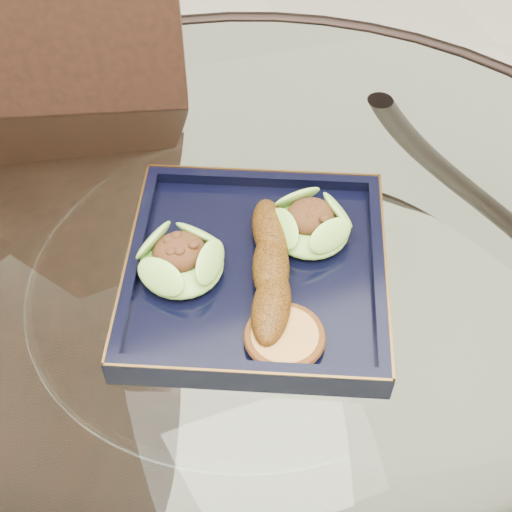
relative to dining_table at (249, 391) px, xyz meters
name	(u,v)px	position (x,y,z in m)	size (l,w,h in m)	color
dining_table	(249,391)	(0.00, 0.00, 0.00)	(1.13, 1.13, 0.77)	white
dining_chair	(64,280)	(-0.19, 0.29, -0.06)	(0.51, 0.51, 0.97)	#321810
navy_plate	(256,274)	(0.02, 0.04, 0.17)	(0.27, 0.27, 0.02)	black
lettuce_wrap_left	(181,262)	(-0.05, 0.06, 0.20)	(0.09, 0.09, 0.03)	#5B922A
lettuce_wrap_right	(310,226)	(0.09, 0.06, 0.20)	(0.09, 0.09, 0.03)	#60AB31
roasted_plantain	(271,267)	(0.03, 0.02, 0.20)	(0.18, 0.04, 0.03)	#62370A
crumb_patty	(285,338)	(0.02, -0.06, 0.19)	(0.07, 0.07, 0.01)	#BB7D3E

